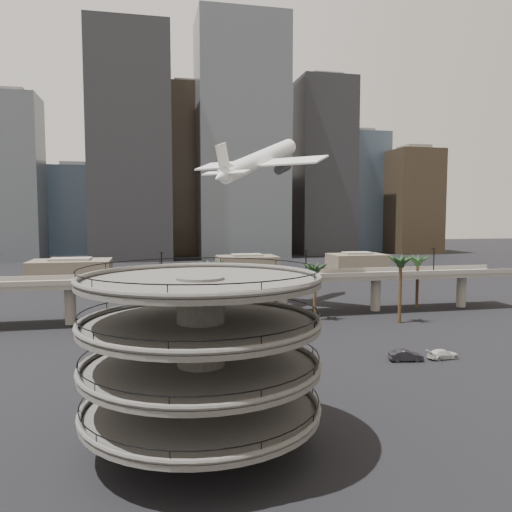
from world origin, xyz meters
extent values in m
plane|color=black|center=(0.00, 0.00, 0.00)|extent=(700.00, 700.00, 0.00)
cylinder|color=#484543|center=(-13.00, -4.00, 8.00)|extent=(4.40, 4.40, 16.50)
cylinder|color=#484543|center=(-13.00, -4.00, 3.77)|extent=(22.00, 22.00, 0.45)
torus|color=#484543|center=(-13.00, -4.00, 4.25)|extent=(22.20, 22.20, 0.50)
torus|color=black|center=(-13.00, -4.00, 5.05)|extent=(21.80, 21.80, 0.10)
cylinder|color=#484543|center=(-13.00, -4.00, 7.78)|extent=(22.00, 22.00, 0.45)
torus|color=#484543|center=(-13.00, -4.00, 8.25)|extent=(22.20, 22.20, 0.50)
torus|color=black|center=(-13.00, -4.00, 9.05)|extent=(21.80, 21.80, 0.10)
cylinder|color=#484543|center=(-13.00, -4.00, 11.78)|extent=(22.00, 22.00, 0.45)
torus|color=#484543|center=(-13.00, -4.00, 12.25)|extent=(22.20, 22.20, 0.50)
torus|color=black|center=(-13.00, -4.00, 13.05)|extent=(21.80, 21.80, 0.10)
cylinder|color=#484543|center=(-13.00, -4.00, 15.78)|extent=(22.00, 22.00, 0.45)
torus|color=#484543|center=(-13.00, -4.00, 16.25)|extent=(22.20, 22.20, 0.50)
torus|color=black|center=(-13.00, -4.00, 17.05)|extent=(21.80, 21.80, 0.10)
cube|color=gray|center=(0.00, 55.00, 8.00)|extent=(130.00, 9.00, 0.90)
cube|color=gray|center=(0.00, 50.50, 8.90)|extent=(130.00, 0.30, 1.00)
cube|color=gray|center=(0.00, 59.50, 8.90)|extent=(130.00, 0.30, 1.00)
cylinder|color=gray|center=(-33.00, 55.00, 3.80)|extent=(2.20, 2.20, 8.00)
cylinder|color=gray|center=(-11.00, 55.00, 3.80)|extent=(2.20, 2.20, 8.00)
cylinder|color=gray|center=(11.00, 55.00, 3.80)|extent=(2.20, 2.20, 8.00)
cylinder|color=gray|center=(33.00, 55.00, 3.80)|extent=(2.20, 2.20, 8.00)
cylinder|color=gray|center=(55.00, 55.00, 3.80)|extent=(2.20, 2.20, 8.00)
cylinder|color=black|center=(-15.00, 51.00, 11.50)|extent=(0.24, 0.24, 6.00)
cylinder|color=black|center=(15.00, 51.00, 11.50)|extent=(0.24, 0.24, 6.00)
cylinder|color=black|center=(45.00, 51.00, 11.50)|extent=(0.24, 0.24, 6.00)
cylinder|color=#49331F|center=(-6.00, 44.00, 6.08)|extent=(0.70, 0.70, 12.15)
ellipsoid|color=#183216|center=(-6.00, 44.00, 12.55)|extent=(4.40, 4.40, 2.00)
cylinder|color=#49331F|center=(16.00, 48.00, 5.40)|extent=(0.70, 0.70, 10.80)
ellipsoid|color=#183216|center=(16.00, 48.00, 11.20)|extent=(4.40, 4.40, 2.00)
cylinder|color=#49331F|center=(32.00, 42.00, 6.30)|extent=(0.70, 0.70, 12.60)
ellipsoid|color=#183216|center=(32.00, 42.00, 13.00)|extent=(4.40, 4.40, 2.00)
cylinder|color=#49331F|center=(44.00, 56.00, 5.62)|extent=(0.70, 0.70, 11.25)
ellipsoid|color=#183216|center=(44.00, 56.00, 11.65)|extent=(4.40, 4.40, 2.00)
cube|color=brown|center=(-45.00, 140.00, 2.75)|extent=(28.00, 18.00, 5.50)
cube|color=gray|center=(-45.00, 140.00, 5.90)|extent=(14.00, 9.00, 0.80)
cube|color=brown|center=(22.00, 150.00, 2.50)|extent=(24.00, 16.00, 5.00)
cube|color=gray|center=(22.00, 150.00, 5.40)|extent=(12.00, 8.00, 0.80)
cube|color=brown|center=(65.00, 138.00, 3.00)|extent=(22.00, 15.00, 6.00)
cube|color=gray|center=(65.00, 138.00, 6.40)|extent=(11.00, 7.50, 0.80)
cube|color=#4E545B|center=(-80.00, 210.00, 39.06)|extent=(26.00, 24.00, 78.11)
cube|color=gray|center=(-80.00, 210.00, 79.31)|extent=(14.30, 13.20, 2.40)
cube|color=#3D4C5E|center=(-55.00, 245.00, 24.04)|extent=(30.00, 30.00, 48.07)
cube|color=gray|center=(-55.00, 245.00, 49.27)|extent=(16.50, 16.50, 2.40)
cube|color=black|center=(-25.00, 200.00, 55.08)|extent=(38.00, 30.00, 110.16)
cube|color=gray|center=(-25.00, 200.00, 111.36)|extent=(20.90, 16.50, 2.40)
cube|color=#30261A|center=(5.00, 225.00, 45.07)|extent=(28.00, 26.00, 90.13)
cube|color=gray|center=(5.00, 225.00, 91.33)|extent=(15.40, 14.30, 2.40)
cube|color=#4E545B|center=(30.00, 205.00, 60.09)|extent=(45.00, 32.00, 120.18)
cube|color=gray|center=(30.00, 205.00, 121.38)|extent=(24.75, 17.60, 2.40)
cube|color=gray|center=(55.00, 240.00, 21.03)|extent=(24.00, 24.00, 42.06)
cube|color=gray|center=(55.00, 240.00, 43.26)|extent=(13.20, 13.20, 2.40)
cube|color=black|center=(78.00, 215.00, 47.57)|extent=(30.00, 28.00, 95.14)
cube|color=gray|center=(78.00, 215.00, 96.34)|extent=(16.50, 15.40, 2.40)
cube|color=#3D4C5E|center=(105.00, 235.00, 35.05)|extent=(34.00, 30.00, 70.10)
cube|color=gray|center=(105.00, 235.00, 71.30)|extent=(18.70, 16.50, 2.40)
cube|color=#30261A|center=(130.00, 210.00, 29.04)|extent=(26.00, 26.00, 58.08)
cube|color=gray|center=(130.00, 210.00, 59.28)|extent=(14.30, 14.30, 2.40)
cube|color=gray|center=(18.00, 260.00, 19.03)|extent=(22.00, 22.00, 38.06)
cube|color=gray|center=(18.00, 260.00, 39.26)|extent=(12.10, 12.10, 2.40)
cylinder|color=white|center=(8.70, 67.18, 34.89)|extent=(23.90, 24.61, 13.07)
cone|color=white|center=(19.90, 78.81, 40.05)|extent=(6.20, 6.22, 4.92)
cone|color=white|center=(-2.51, 55.54, 29.73)|extent=(5.79, 5.82, 4.50)
cube|color=white|center=(8.11, 66.57, 33.93)|extent=(28.42, 27.72, 2.53)
cube|color=white|center=(-1.15, 56.94, 30.81)|extent=(9.67, 9.45, 1.06)
cube|color=white|center=(-1.80, 56.27, 33.73)|extent=(3.86, 3.99, 6.80)
cylinder|color=#252429|center=(4.46, 71.45, 32.64)|extent=(5.07, 5.15, 3.48)
cylinder|color=#252429|center=(13.13, 63.11, 32.64)|extent=(5.07, 5.15, 3.48)
imported|color=red|center=(-8.72, 17.22, 0.72)|extent=(4.45, 2.45, 1.43)
imported|color=black|center=(19.86, 17.49, 0.83)|extent=(5.24, 2.53, 1.66)
imported|color=silver|center=(26.00, 17.37, 0.72)|extent=(5.13, 2.47, 1.44)
camera|label=1|loc=(-17.64, -49.16, 21.91)|focal=35.00mm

